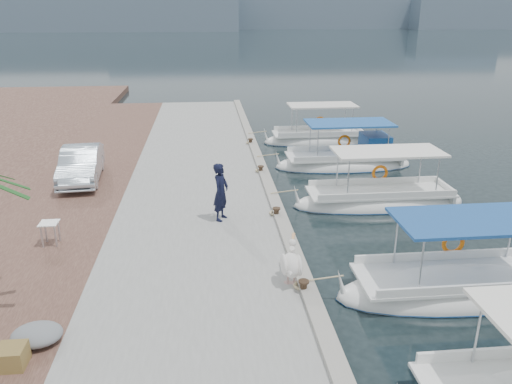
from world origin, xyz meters
The scene contains 16 objects.
ground centered at (0.00, 0.00, 0.00)m, with size 400.00×400.00×0.00m, color black.
concrete_quay centered at (-3.00, 5.00, 0.25)m, with size 6.00×40.00×0.50m, color gray.
quay_curb centered at (-0.22, 5.00, 0.56)m, with size 0.44×40.00×0.12m, color gray.
cobblestone_strip centered at (-8.00, 5.00, 0.25)m, with size 4.00×40.00×0.50m, color #50322A.
distant_hills centered at (29.61, 201.49, 7.61)m, with size 330.00×60.00×18.00m.
fishing_caique_b centered at (3.98, -3.21, 0.12)m, with size 6.78×2.29×2.83m.
fishing_caique_c centered at (4.07, 3.46, 0.12)m, with size 6.97×2.13×2.83m.
fishing_caique_d centered at (4.12, 8.65, 0.19)m, with size 6.85×2.38×2.83m.
fishing_caique_e centered at (3.80, 13.47, 0.13)m, with size 6.43×2.12×2.83m.
mooring_bollards centered at (-0.35, 1.50, 0.69)m, with size 0.28×20.28×0.33m.
pelican centered at (-0.59, -3.02, 1.07)m, with size 0.64×1.44×1.11m.
fisherman centered at (-2.27, 1.46, 1.51)m, with size 0.73×0.48×2.01m, color black.
parked_car centered at (-7.99, 6.25, 1.21)m, with size 1.50×4.31×1.42m, color silver.
wooden_crate centered at (-6.76, -5.69, 0.72)m, with size 0.55×0.55×0.44m, color brown.
tarp_bundle centered at (-6.50, -4.96, 0.70)m, with size 1.10×0.90×0.40m, color slate.
folding_table centered at (-7.56, 0.02, 1.02)m, with size 0.55×0.55×0.73m.
Camera 1 is at (-2.69, -14.47, 7.32)m, focal length 35.00 mm.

